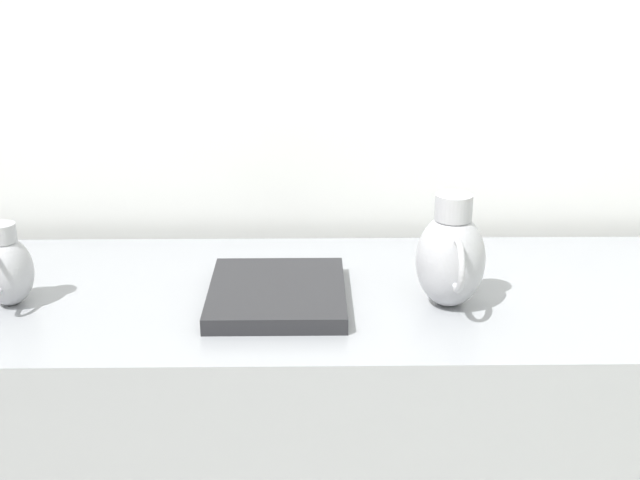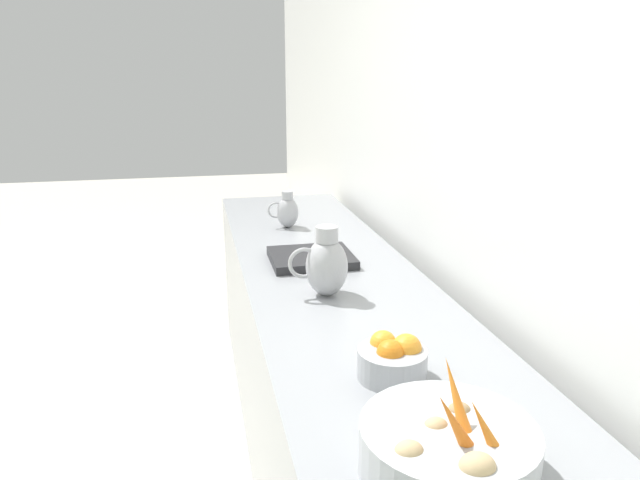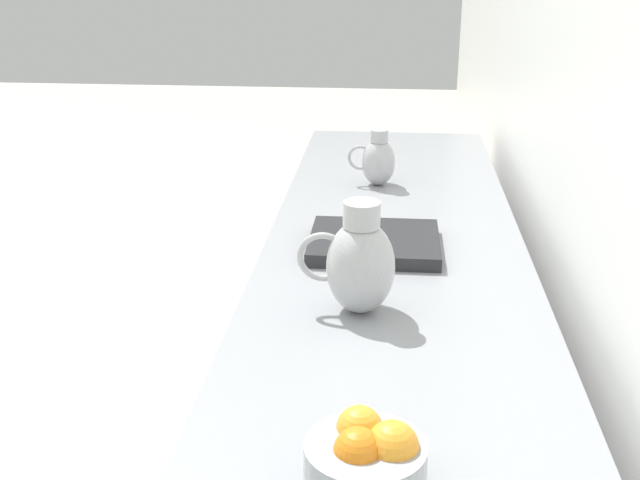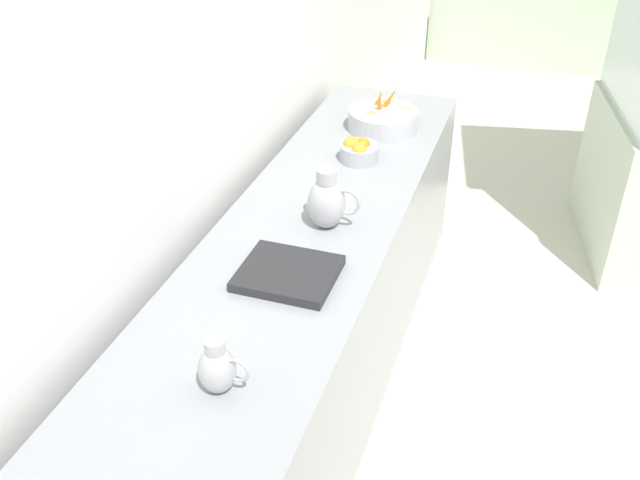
% 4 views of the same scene
% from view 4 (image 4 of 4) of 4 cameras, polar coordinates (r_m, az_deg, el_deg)
% --- Properties ---
extents(tile_wall_left, '(0.10, 8.64, 3.00)m').
position_cam_4_polar(tile_wall_left, '(3.10, -6.85, 16.19)').
color(tile_wall_left, white).
rests_on(tile_wall_left, ground_plane).
extents(prep_counter, '(0.70, 3.27, 0.89)m').
position_cam_4_polar(prep_counter, '(3.03, -1.47, -6.78)').
color(prep_counter, gray).
rests_on(prep_counter, ground_plane).
extents(vegetable_colander, '(0.35, 0.35, 0.23)m').
position_cam_4_polar(vegetable_colander, '(3.66, 5.11, 9.66)').
color(vegetable_colander, '#ADAFB5').
rests_on(vegetable_colander, prep_counter).
extents(orange_bowl, '(0.18, 0.18, 0.12)m').
position_cam_4_polar(orange_bowl, '(3.32, 3.14, 7.20)').
color(orange_bowl, '#9EA0A5').
rests_on(orange_bowl, prep_counter).
extents(metal_pitcher_tall, '(0.21, 0.15, 0.25)m').
position_cam_4_polar(metal_pitcher_tall, '(2.77, 0.60, 3.16)').
color(metal_pitcher_tall, '#A3A3A8').
rests_on(metal_pitcher_tall, prep_counter).
extents(metal_pitcher_short, '(0.16, 0.11, 0.19)m').
position_cam_4_polar(metal_pitcher_short, '(2.07, -8.27, -10.19)').
color(metal_pitcher_short, '#A3A3A8').
rests_on(metal_pitcher_short, prep_counter).
extents(counter_sink_basin, '(0.34, 0.30, 0.04)m').
position_cam_4_polar(counter_sink_basin, '(2.53, -2.59, -2.71)').
color(counter_sink_basin, '#232326').
rests_on(counter_sink_basin, prep_counter).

